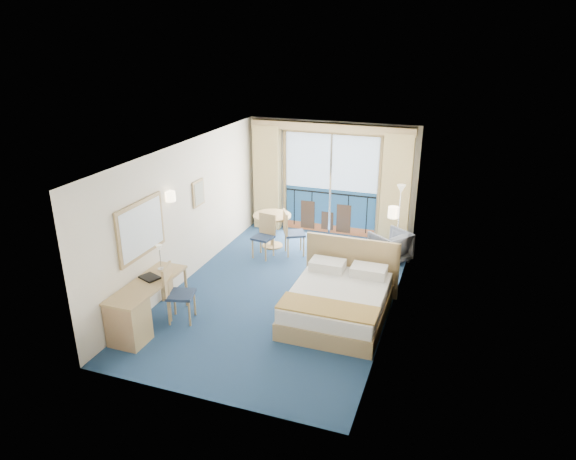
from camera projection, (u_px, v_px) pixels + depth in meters
The scene contains 22 objects.
floor at pixel (285, 291), 9.72m from camera, with size 6.50×6.50×0.00m, color navy.
room_walls at pixel (284, 202), 9.07m from camera, with size 4.04×6.54×2.72m.
balcony_door at pixel (330, 187), 12.14m from camera, with size 2.36×0.03×2.52m.
curtain_left at pixel (267, 178), 12.44m from camera, with size 0.65×0.22×2.55m, color #D0B973.
curtain_right at pixel (396, 190), 11.47m from camera, with size 0.65×0.22×2.55m, color #D0B973.
pelmet at pixel (331, 127), 11.51m from camera, with size 3.80×0.25×0.18m, color tan.
mirror at pixel (141, 229), 8.45m from camera, with size 0.05×1.25×0.95m.
wall_print at pixel (198, 193), 10.15m from camera, with size 0.04×0.42×0.52m.
sconce_left at pixel (170, 196), 9.12m from camera, with size 0.18×0.18×0.18m, color #FFE2B2.
sconce_right at pixel (394, 212), 8.31m from camera, with size 0.18×0.18×0.18m, color #FFE2B2.
bed at pixel (339, 301), 8.74m from camera, with size 1.74×2.07×1.09m.
nightstand at pixel (385, 276), 9.67m from camera, with size 0.44×0.42×0.57m, color tan.
phone at pixel (384, 259), 9.60m from camera, with size 0.17×0.14×0.08m, color silver.
armchair at pixel (390, 246), 10.89m from camera, with size 0.71×0.73×0.66m, color #4D535E.
floor_lamp at pixel (400, 201), 11.13m from camera, with size 0.21×0.21×1.51m.
desk at pixel (133, 315), 8.06m from camera, with size 0.56×1.64×0.77m.
desk_chair at pixel (175, 290), 8.54m from camera, with size 0.54×0.53×1.00m.
folder at pixel (150, 277), 8.49m from camera, with size 0.32×0.24×0.03m, color black.
desk_lamp at pixel (160, 252), 8.65m from camera, with size 0.12×0.12×0.45m.
round_table at pixel (272, 222), 11.54m from camera, with size 0.85×0.85×0.76m.
table_chair_a at pixel (291, 230), 11.13m from camera, with size 0.59×0.58×0.99m.
table_chair_b at pixel (265, 233), 11.06m from camera, with size 0.47×0.47×0.94m.
Camera 1 is at (2.94, -8.13, 4.59)m, focal length 32.00 mm.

